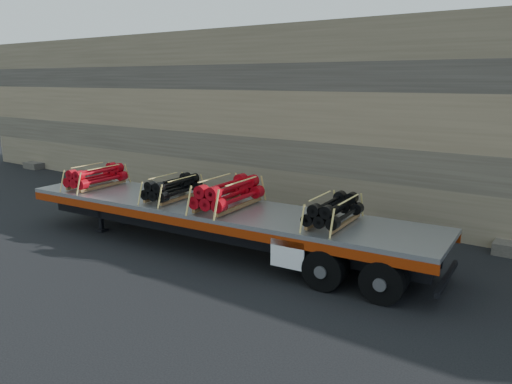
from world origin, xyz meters
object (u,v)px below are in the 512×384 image
Objects in this scene: bundle_front at (96,177)px; bundle_midrear at (228,194)px; trailer at (216,227)px; bundle_midfront at (173,188)px; bundle_rear at (334,211)px.

bundle_midrear reaches higher than bundle_front.
bundle_midrear reaches higher than trailer.
bundle_midfront is (-1.62, -0.13, 1.01)m from trailer.
bundle_front is at bearing 180.00° from bundle_rear.
bundle_front is 3.46m from bundle_midfront.
trailer is at bearing -180.00° from bundle_midrear.
trailer is 5.88× the size of bundle_midrear.
bundle_midrear reaches higher than bundle_midfront.
bundle_midfront is 0.83× the size of bundle_midrear.
bundle_midrear is 1.19× the size of bundle_rear.
trailer is 7.05× the size of bundle_midfront.
bundle_midrear is (5.54, 0.43, 0.05)m from bundle_front.
bundle_front is 0.88× the size of bundle_midrear.
bundle_midrear is (0.47, 0.04, 1.08)m from trailer.
bundle_front reaches higher than trailer.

